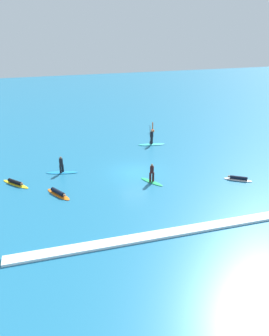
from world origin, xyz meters
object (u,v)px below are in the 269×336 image
object	(u,v)px
surfer_on_white_board	(238,179)
marker_buoy	(153,130)
surfer_on_yellow_board	(15,183)
surfer_on_green_board	(152,176)
surfer_on_teal_board	(152,141)
surfer_on_orange_board	(58,193)
surfer_on_blue_board	(62,168)

from	to	relation	value
surfer_on_white_board	marker_buoy	bearing A→B (deg)	-47.30
surfer_on_yellow_board	surfer_on_white_board	world-z (taller)	surfer_on_yellow_board
surfer_on_green_board	marker_buoy	distance (m)	14.55
surfer_on_teal_board	surfer_on_green_board	xyz separation A→B (m)	(-3.04, -9.17, 0.15)
surfer_on_teal_board	surfer_on_green_board	distance (m)	9.66
surfer_on_teal_board	surfer_on_orange_board	size ratio (longest dim) A/B	1.14
surfer_on_yellow_board	surfer_on_green_board	bearing A→B (deg)	33.35
surfer_on_orange_board	surfer_on_green_board	bearing A→B (deg)	58.33
surfer_on_orange_board	surfer_on_green_board	world-z (taller)	surfer_on_green_board
surfer_on_yellow_board	marker_buoy	size ratio (longest dim) A/B	1.98
surfer_on_orange_board	surfer_on_blue_board	xyz separation A→B (m)	(0.64, 4.31, 0.30)
surfer_on_yellow_board	surfer_on_teal_board	bearing A→B (deg)	69.80
surfer_on_orange_board	surfer_on_white_board	size ratio (longest dim) A/B	1.14
surfer_on_orange_board	surfer_on_white_board	distance (m)	16.18
surfer_on_white_board	surfer_on_blue_board	size ratio (longest dim) A/B	0.80
surfer_on_blue_board	marker_buoy	xyz separation A→B (m)	(12.38, 9.56, -0.25)
surfer_on_orange_board	surfer_on_white_board	xyz separation A→B (m)	(16.10, -1.66, -0.01)
surfer_on_white_board	surfer_on_green_board	size ratio (longest dim) A/B	1.03
surfer_on_green_board	surfer_on_yellow_board	bearing A→B (deg)	-136.50
surfer_on_teal_board	marker_buoy	distance (m)	4.89
marker_buoy	surfer_on_white_board	bearing A→B (deg)	-78.78
surfer_on_blue_board	surfer_on_white_board	bearing A→B (deg)	171.66
surfer_on_yellow_board	surfer_on_blue_board	size ratio (longest dim) A/B	0.88
surfer_on_blue_board	marker_buoy	distance (m)	15.65
surfer_on_yellow_board	marker_buoy	distance (m)	19.84
surfer_on_yellow_board	surfer_on_blue_board	world-z (taller)	surfer_on_blue_board
surfer_on_teal_board	surfer_on_white_board	xyz separation A→B (m)	(4.73, -10.93, -0.29)
surfer_on_yellow_board	surfer_on_orange_board	bearing A→B (deg)	7.07
surfer_on_yellow_board	marker_buoy	xyz separation A→B (m)	(16.58, 10.91, 0.06)
surfer_on_teal_board	surfer_on_green_board	size ratio (longest dim) A/B	1.34
surfer_on_orange_board	surfer_on_blue_board	world-z (taller)	surfer_on_blue_board
surfer_on_orange_board	surfer_on_yellow_board	distance (m)	4.63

